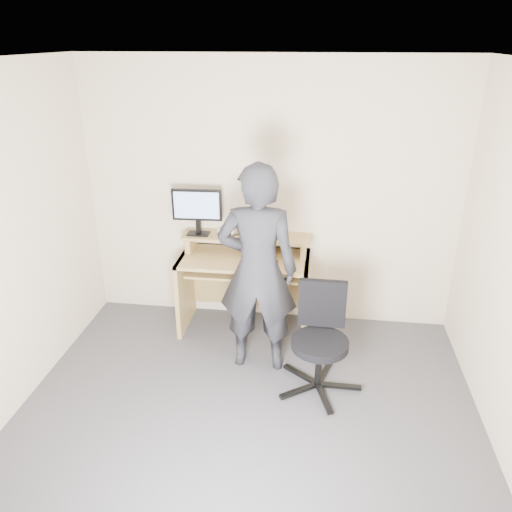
% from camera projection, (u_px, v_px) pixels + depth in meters
% --- Properties ---
extents(ground, '(3.50, 3.50, 0.00)m').
position_uv_depth(ground, '(242.00, 436.00, 3.57)').
color(ground, '#4E4D52').
rests_on(ground, ground).
extents(back_wall, '(3.50, 0.02, 2.50)m').
position_uv_depth(back_wall, '(270.00, 197.00, 4.65)').
color(back_wall, beige).
rests_on(back_wall, ground).
extents(ceiling, '(3.50, 3.50, 0.02)m').
position_uv_depth(ceiling, '(237.00, 63.00, 2.56)').
color(ceiling, white).
rests_on(ceiling, back_wall).
extents(desk, '(1.20, 0.60, 0.91)m').
position_uv_depth(desk, '(246.00, 273.00, 4.76)').
color(desk, tan).
rests_on(desk, ground).
extents(monitor, '(0.47, 0.13, 0.44)m').
position_uv_depth(monitor, '(197.00, 208.00, 4.59)').
color(monitor, black).
rests_on(monitor, desk).
extents(external_drive, '(0.10, 0.14, 0.20)m').
position_uv_depth(external_drive, '(251.00, 226.00, 4.62)').
color(external_drive, black).
rests_on(external_drive, desk).
extents(travel_mug, '(0.08, 0.08, 0.17)m').
position_uv_depth(travel_mug, '(264.00, 228.00, 4.61)').
color(travel_mug, '#B4B4B9').
rests_on(travel_mug, desk).
extents(smartphone, '(0.09, 0.14, 0.01)m').
position_uv_depth(smartphone, '(269.00, 236.00, 4.65)').
color(smartphone, black).
rests_on(smartphone, desk).
extents(charger, '(0.05, 0.05, 0.03)m').
position_uv_depth(charger, '(229.00, 235.00, 4.63)').
color(charger, black).
rests_on(charger, desk).
extents(headphones, '(0.20, 0.20, 0.06)m').
position_uv_depth(headphones, '(226.00, 231.00, 4.75)').
color(headphones, silver).
rests_on(headphones, desk).
extents(keyboard, '(0.49, 0.31, 0.03)m').
position_uv_depth(keyboard, '(242.00, 270.00, 4.56)').
color(keyboard, black).
rests_on(keyboard, desk).
extents(mouse, '(0.11, 0.08, 0.04)m').
position_uv_depth(mouse, '(273.00, 262.00, 4.47)').
color(mouse, black).
rests_on(mouse, desk).
extents(office_chair, '(0.65, 0.68, 0.86)m').
position_uv_depth(office_chair, '(320.00, 334.00, 3.93)').
color(office_chair, black).
rests_on(office_chair, ground).
extents(person, '(0.65, 0.43, 1.78)m').
position_uv_depth(person, '(258.00, 270.00, 4.02)').
color(person, black).
rests_on(person, ground).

